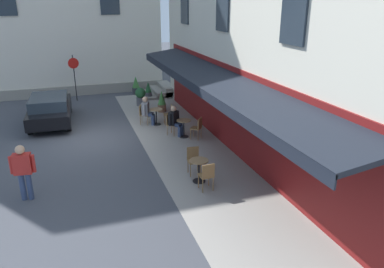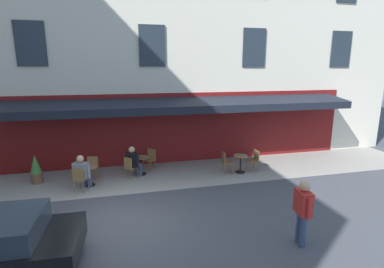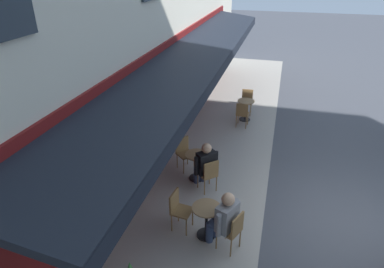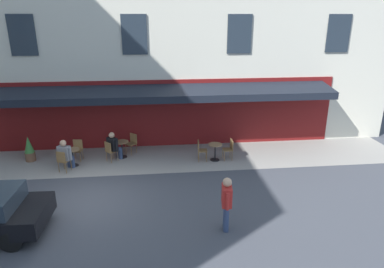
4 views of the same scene
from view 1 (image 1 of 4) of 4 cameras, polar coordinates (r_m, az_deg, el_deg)
name	(u,v)px [view 1 (image 1 of 4)]	position (r m, az deg, el deg)	size (l,w,h in m)	color
ground_plane	(94,139)	(15.88, -15.00, -0.78)	(70.00, 70.00, 0.00)	#42444C
sidewalk_cafe_terrace	(196,159)	(13.49, 0.63, -3.82)	(20.50, 3.20, 0.01)	gray
back_alley_steps	(162,90)	(22.73, -4.71, 6.73)	(2.40, 1.75, 0.60)	gray
cafe_table_near_entrance	(184,126)	(15.43, -1.28, 1.26)	(0.60, 0.60, 0.75)	black
cafe_chair_wicker_back_row	(171,122)	(15.72, -3.29, 1.81)	(0.57, 0.57, 0.91)	olive
cafe_chair_wicker_under_awning	(198,127)	(15.17, 0.89, 1.16)	(0.56, 0.56, 0.91)	olive
cafe_table_mid_terrace	(156,114)	(17.06, -5.56, 3.03)	(0.60, 0.60, 0.75)	black
cafe_chair_wicker_kerbside	(143,113)	(17.17, -7.65, 3.25)	(0.53, 0.53, 0.91)	olive
cafe_chair_wicker_near_door	(170,113)	(17.11, -3.46, 3.34)	(0.45, 0.45, 0.91)	olive
cafe_table_streetside	(199,168)	(11.65, 1.08, -5.22)	(0.60, 0.60, 0.75)	black
cafe_chair_wicker_facing_street	(194,158)	(12.18, 0.24, -3.75)	(0.42, 0.42, 0.91)	olive
cafe_chair_wicker_corner_right	(207,174)	(11.10, 2.33, -6.25)	(0.42, 0.42, 0.91)	olive
seated_patron_in_grey	(147,110)	(17.08, -6.96, 3.75)	(0.63, 0.65, 1.32)	navy
seated_companion_in_black	(175,120)	(15.56, -2.62, 2.21)	(0.63, 0.63, 1.30)	navy
walking_pedestrian_in_red	(23,168)	(11.49, -24.70, -4.86)	(0.34, 0.69, 1.68)	navy
no_parking_sign	(74,70)	(21.89, -17.82, 9.48)	(0.15, 0.58, 2.60)	black
potted_plant_by_steps	(141,96)	(20.39, -7.97, 5.86)	(0.57, 0.57, 0.97)	#4C4C51
potted_plant_mid_terrace	(162,101)	(19.06, -4.72, 5.04)	(0.43, 0.43, 1.11)	brown
potted_plant_entrance_right	(148,90)	(21.77, -6.78, 6.72)	(0.40, 0.40, 1.00)	#4C4C51
potted_plant_under_sign	(136,86)	(22.92, -8.68, 7.43)	(0.47, 0.47, 1.10)	#2D2D33
parked_car_black	(50,108)	(18.37, -21.13, 3.71)	(4.35, 1.93, 1.33)	black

